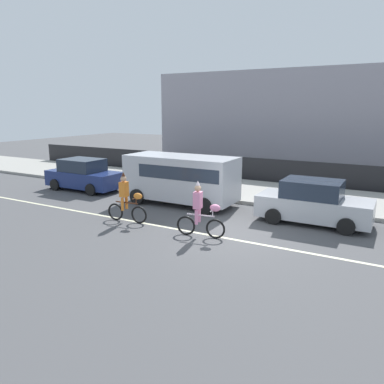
% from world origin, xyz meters
% --- Properties ---
extents(ground_plane, '(80.00, 80.00, 0.00)m').
position_xyz_m(ground_plane, '(0.00, 0.00, 0.00)').
color(ground_plane, '#4C4C4F').
extents(road_centre_line, '(36.00, 0.14, 0.01)m').
position_xyz_m(road_centre_line, '(0.00, -0.50, 0.00)').
color(road_centre_line, beige).
rests_on(road_centre_line, ground).
extents(sidewalk_curb, '(60.00, 5.00, 0.15)m').
position_xyz_m(sidewalk_curb, '(0.00, 6.50, 0.07)').
color(sidewalk_curb, '#9E9B93').
rests_on(sidewalk_curb, ground).
extents(fence_line, '(40.00, 0.08, 1.40)m').
position_xyz_m(fence_line, '(0.00, 9.40, 0.70)').
color(fence_line, black).
rests_on(fence_line, ground).
extents(building_backdrop, '(28.00, 8.00, 6.84)m').
position_xyz_m(building_backdrop, '(1.93, 18.00, 3.42)').
color(building_backdrop, '#99939E').
rests_on(building_backdrop, ground).
extents(parade_cyclist_orange, '(1.72, 0.50, 1.92)m').
position_xyz_m(parade_cyclist_orange, '(-3.87, -0.65, 0.84)').
color(parade_cyclist_orange, black).
rests_on(parade_cyclist_orange, ground).
extents(parade_cyclist_pink, '(1.71, 0.52, 1.92)m').
position_xyz_m(parade_cyclist_pink, '(-0.64, -0.78, 0.84)').
color(parade_cyclist_pink, black).
rests_on(parade_cyclist_pink, ground).
extents(parked_van_silver, '(5.00, 2.22, 2.18)m').
position_xyz_m(parked_van_silver, '(-3.43, 2.70, 1.28)').
color(parked_van_silver, silver).
rests_on(parked_van_silver, ground).
extents(parked_car_navy, '(4.10, 1.92, 1.64)m').
position_xyz_m(parked_car_navy, '(-9.54, 2.79, 0.78)').
color(parked_car_navy, navy).
rests_on(parked_car_navy, ground).
extents(parked_car_silver, '(4.10, 1.92, 1.64)m').
position_xyz_m(parked_car_silver, '(2.30, 2.66, 0.78)').
color(parked_car_silver, '#B7BABF').
rests_on(parked_car_silver, ground).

